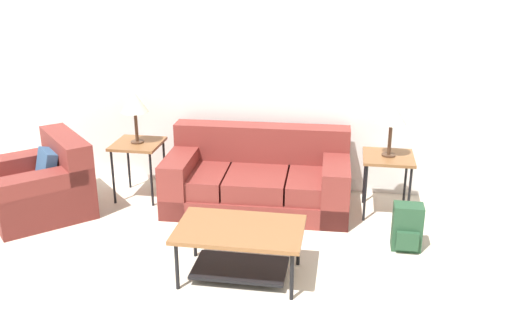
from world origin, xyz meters
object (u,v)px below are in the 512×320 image
side_table_left (138,148)px  table_lamp_left (135,103)px  side_table_right (388,162)px  backpack (407,228)px  coffee_table (240,241)px  armchair (42,187)px  couch (258,180)px  table_lamp_right (392,114)px

side_table_left → table_lamp_left: size_ratio=1.13×
side_table_right → backpack: bearing=-78.2°
coffee_table → backpack: (1.43, 0.73, -0.12)m
armchair → side_table_left: bearing=33.1°
couch → armchair: (-2.21, -0.54, -0.00)m
backpack → couch: bearing=153.9°
couch → side_table_right: couch is taller
couch → side_table_right: (1.35, 0.03, 0.28)m
couch → coffee_table: bearing=-86.8°
table_lamp_right → armchair: bearing=-171.0°
table_lamp_right → backpack: bearing=-78.2°
coffee_table → side_table_right: bearing=49.7°
side_table_left → backpack: (2.85, -0.77, -0.36)m
couch → coffee_table: 1.47m
table_lamp_left → armchair: bearing=-146.9°
armchair → table_lamp_right: 3.69m
table_lamp_left → table_lamp_right: size_ratio=1.00×
side_table_right → backpack: (0.16, -0.77, -0.36)m
couch → table_lamp_right: 1.56m
table_lamp_right → couch: bearing=-178.9°
couch → side_table_left: 1.37m
coffee_table → table_lamp_right: (1.27, 1.49, 0.74)m
side_table_left → table_lamp_right: table_lamp_right is taller
side_table_right → table_lamp_left: 2.74m
coffee_table → side_table_left: bearing=133.7°
side_table_left → table_lamp_right: size_ratio=1.13×
coffee_table → table_lamp_right: size_ratio=1.86×
couch → table_lamp_left: table_lamp_left is taller
side_table_right → couch: bearing=-178.9°
side_table_right → table_lamp_left: table_lamp_left is taller
side_table_right → table_lamp_left: (-2.69, 0.00, 0.51)m
armchair → table_lamp_left: size_ratio=2.40×
couch → coffee_table: couch is taller
coffee_table → backpack: 1.61m
table_lamp_left → side_table_right: bearing=0.0°
coffee_table → side_table_right: 1.97m
couch → side_table_right: size_ratio=3.06×
coffee_table → side_table_left: 2.08m
table_lamp_left → couch: bearing=-1.1°
armchair → backpack: bearing=-3.1°
couch → armchair: couch is taller
backpack → coffee_table: bearing=-153.0°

